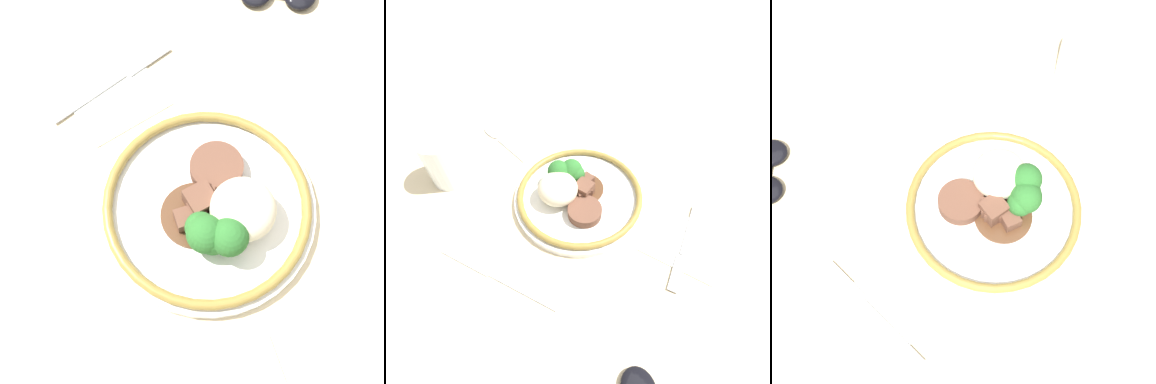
# 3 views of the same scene
# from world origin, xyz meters

# --- Properties ---
(ground_plane) EXTENTS (8.00, 8.00, 0.00)m
(ground_plane) POSITION_xyz_m (0.00, 0.00, 0.00)
(ground_plane) COLOR tan
(dining_table) EXTENTS (1.18, 1.28, 0.03)m
(dining_table) POSITION_xyz_m (0.00, 0.00, 0.02)
(dining_table) COLOR beige
(dining_table) RESTS_ON ground
(napkin) EXTENTS (0.14, 0.13, 0.00)m
(napkin) POSITION_xyz_m (-0.24, -0.04, 0.03)
(napkin) COLOR silver
(napkin) RESTS_ON dining_table
(plate) EXTENTS (0.25, 0.25, 0.07)m
(plate) POSITION_xyz_m (-0.03, 0.01, 0.05)
(plate) COLOR white
(plate) RESTS_ON dining_table
(juice_glass) EXTENTS (0.08, 0.08, 0.10)m
(juice_glass) POSITION_xyz_m (0.21, 0.12, 0.08)
(juice_glass) COLOR yellow
(juice_glass) RESTS_ON dining_table
(fork) EXTENTS (0.05, 0.18, 0.00)m
(fork) POSITION_xyz_m (-0.25, -0.02, 0.04)
(fork) COLOR #ADADB2
(fork) RESTS_ON napkin
(knife) EXTENTS (0.22, 0.05, 0.00)m
(knife) POSITION_xyz_m (-0.02, 0.21, 0.04)
(knife) COLOR #ADADB2
(knife) RESTS_ON dining_table
(spoon) EXTENTS (0.16, 0.03, 0.01)m
(spoon) POSITION_xyz_m (0.23, -0.02, 0.04)
(spoon) COLOR #ADADB2
(spoon) RESTS_ON dining_table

